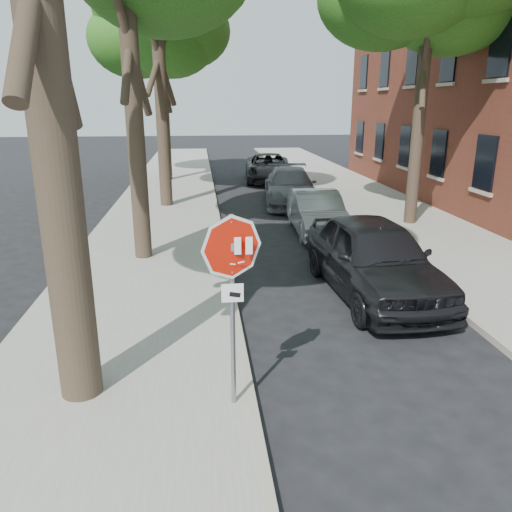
{
  "coord_description": "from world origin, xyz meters",
  "views": [
    {
      "loc": [
        -1.06,
        -5.89,
        4.01
      ],
      "look_at": [
        -0.35,
        0.43,
        2.05
      ],
      "focal_mm": 35.0,
      "sensor_mm": 36.0,
      "label": 1
    }
  ],
  "objects_px": {
    "tree_far": "(161,35)",
    "car_d": "(269,168)",
    "car_a": "(374,257)",
    "car_b": "(317,213)",
    "car_c": "(290,187)",
    "stop_sign": "(232,275)"
  },
  "relations": [
    {
      "from": "car_c",
      "to": "car_d",
      "type": "relative_size",
      "value": 0.97
    },
    {
      "from": "car_c",
      "to": "car_d",
      "type": "bearing_deg",
      "value": 96.48
    },
    {
      "from": "stop_sign",
      "to": "car_a",
      "type": "bearing_deg",
      "value": 50.44
    },
    {
      "from": "car_b",
      "to": "stop_sign",
      "type": "bearing_deg",
      "value": -107.4
    },
    {
      "from": "tree_far",
      "to": "car_d",
      "type": "xyz_separation_m",
      "value": [
        5.32,
        -0.59,
        -6.49
      ]
    },
    {
      "from": "car_a",
      "to": "car_c",
      "type": "xyz_separation_m",
      "value": [
        0.0,
        10.18,
        -0.11
      ]
    },
    {
      "from": "tree_far",
      "to": "car_a",
      "type": "xyz_separation_m",
      "value": [
        5.32,
        -17.14,
        -6.38
      ]
    },
    {
      "from": "stop_sign",
      "to": "car_b",
      "type": "distance_m",
      "value": 9.99
    },
    {
      "from": "stop_sign",
      "to": "car_a",
      "type": "xyz_separation_m",
      "value": [
        3.3,
        4.0,
        -1.11
      ]
    },
    {
      "from": "tree_far",
      "to": "car_d",
      "type": "distance_m",
      "value": 8.42
    },
    {
      "from": "car_a",
      "to": "car_d",
      "type": "relative_size",
      "value": 0.95
    },
    {
      "from": "tree_far",
      "to": "car_c",
      "type": "distance_m",
      "value": 10.9
    },
    {
      "from": "car_b",
      "to": "car_d",
      "type": "relative_size",
      "value": 0.79
    },
    {
      "from": "tree_far",
      "to": "car_c",
      "type": "relative_size",
      "value": 1.86
    },
    {
      "from": "car_c",
      "to": "tree_far",
      "type": "bearing_deg",
      "value": 133.9
    },
    {
      "from": "tree_far",
      "to": "car_a",
      "type": "height_order",
      "value": "tree_far"
    },
    {
      "from": "stop_sign",
      "to": "car_b",
      "type": "relative_size",
      "value": 0.64
    },
    {
      "from": "car_a",
      "to": "tree_far",
      "type": "bearing_deg",
      "value": 104.26
    },
    {
      "from": "car_a",
      "to": "car_b",
      "type": "distance_m",
      "value": 5.35
    },
    {
      "from": "stop_sign",
      "to": "car_b",
      "type": "bearing_deg",
      "value": 70.55
    },
    {
      "from": "car_c",
      "to": "car_a",
      "type": "bearing_deg",
      "value": -83.52
    },
    {
      "from": "stop_sign",
      "to": "car_c",
      "type": "bearing_deg",
      "value": 76.9
    }
  ]
}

